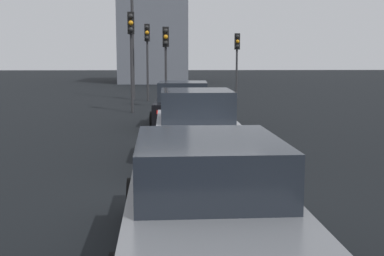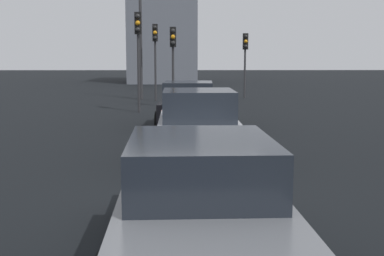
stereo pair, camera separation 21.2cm
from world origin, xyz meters
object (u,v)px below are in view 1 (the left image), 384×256
(car_grey_third, at_px, (207,201))
(traffic_light_far_right, at_px, (147,46))
(street_lamp_kerbside, at_px, (132,12))
(car_silver_second, at_px, (196,128))
(traffic_light_far_left, at_px, (166,50))
(car_black_lead, at_px, (183,105))
(traffic_light_near_right, at_px, (131,41))
(traffic_light_near_left, at_px, (237,52))

(car_grey_third, bearing_deg, traffic_light_far_right, 2.76)
(street_lamp_kerbside, bearing_deg, car_grey_third, -173.46)
(street_lamp_kerbside, bearing_deg, car_silver_second, -170.84)
(car_grey_third, height_order, traffic_light_far_left, traffic_light_far_left)
(car_black_lead, distance_m, traffic_light_far_right, 10.27)
(traffic_light_far_right, bearing_deg, street_lamp_kerbside, -136.07)
(car_black_lead, bearing_deg, traffic_light_near_right, 28.12)
(traffic_light_near_left, xyz_separation_m, traffic_light_far_right, (-1.69, 4.96, 0.28))
(car_black_lead, height_order, car_grey_third, car_black_lead)
(traffic_light_far_left, height_order, traffic_light_far_right, traffic_light_far_right)
(car_black_lead, distance_m, car_grey_third, 11.51)
(car_grey_third, relative_size, traffic_light_far_left, 1.25)
(car_black_lead, height_order, traffic_light_far_left, traffic_light_far_left)
(car_silver_second, bearing_deg, traffic_light_far_left, 3.07)
(car_black_lead, bearing_deg, traffic_light_near_left, -13.71)
(car_grey_third, bearing_deg, traffic_light_far_left, 0.44)
(car_grey_third, relative_size, traffic_light_near_left, 1.27)
(traffic_light_far_left, xyz_separation_m, traffic_light_far_right, (3.82, 1.02, 0.25))
(traffic_light_near_left, bearing_deg, street_lamp_kerbside, -85.96)
(traffic_light_near_left, bearing_deg, traffic_light_far_right, -75.95)
(traffic_light_near_right, bearing_deg, car_grey_third, 3.79)
(car_black_lead, height_order, traffic_light_far_right, traffic_light_far_right)
(traffic_light_near_left, bearing_deg, car_black_lead, -20.65)
(traffic_light_far_left, relative_size, street_lamp_kerbside, 0.45)
(car_silver_second, xyz_separation_m, traffic_light_near_left, (17.49, -3.11, 1.85))
(car_silver_second, bearing_deg, traffic_light_near_left, -10.97)
(car_silver_second, bearing_deg, traffic_light_far_right, 5.80)
(car_black_lead, bearing_deg, traffic_light_far_left, 8.24)
(car_silver_second, xyz_separation_m, traffic_light_near_right, (10.11, 2.23, 2.22))
(car_silver_second, relative_size, traffic_light_near_left, 1.12)
(traffic_light_far_left, relative_size, traffic_light_far_right, 0.91)
(car_grey_third, xyz_separation_m, traffic_light_near_right, (15.73, 2.10, 2.28))
(car_grey_third, height_order, traffic_light_near_left, traffic_light_near_left)
(car_black_lead, height_order, car_silver_second, car_silver_second)
(car_black_lead, xyz_separation_m, street_lamp_kerbside, (10.69, 2.50, 3.99))
(traffic_light_near_right, xyz_separation_m, traffic_light_far_right, (5.68, -0.38, -0.09))
(car_silver_second, bearing_deg, car_black_lead, 0.82)
(traffic_light_far_right, bearing_deg, traffic_light_near_left, 106.62)
(traffic_light_near_right, distance_m, street_lamp_kerbside, 6.72)
(car_black_lead, xyz_separation_m, traffic_light_far_right, (9.90, 1.67, 2.17))
(traffic_light_far_left, xyz_separation_m, street_lamp_kerbside, (4.61, 1.85, 2.07))
(traffic_light_near_right, relative_size, street_lamp_kerbside, 0.51)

